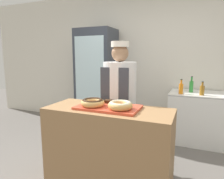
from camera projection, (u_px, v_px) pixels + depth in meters
The scene contains 13 objects.
wall_back at pixel (152, 60), 3.90m from camera, with size 8.00×0.06×2.70m.
display_counter at pixel (108, 150), 2.11m from camera, with size 1.30×0.53×0.91m.
serving_tray at pixel (108, 107), 2.03m from camera, with size 0.63×0.38×0.02m.
donut_chocolate_glaze at pixel (93, 102), 2.03m from camera, with size 0.24×0.24×0.07m.
donut_light_glaze at pixel (120, 105), 1.91m from camera, with size 0.24×0.24×0.07m.
brownie_back_left at pixel (108, 101), 2.17m from camera, with size 0.07×0.07×0.03m.
brownie_back_right at pixel (118, 102), 2.12m from camera, with size 0.07×0.07×0.03m.
baker_person at pixel (119, 104), 2.54m from camera, with size 0.41×0.41×1.61m.
beverage_fridge at pixel (97, 79), 3.97m from camera, with size 0.72×0.60×1.95m.
chest_freezer at pixel (196, 117), 3.37m from camera, with size 0.87×0.68×0.84m.
bottle_orange at pixel (181, 88), 3.19m from camera, with size 0.07×0.07×0.24m.
bottle_green at pixel (191, 86), 3.33m from camera, with size 0.06×0.06×0.27m.
bottle_amber at pixel (202, 90), 3.08m from camera, with size 0.07×0.07×0.21m.
Camera 1 is at (0.79, -1.81, 1.43)m, focal length 32.00 mm.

